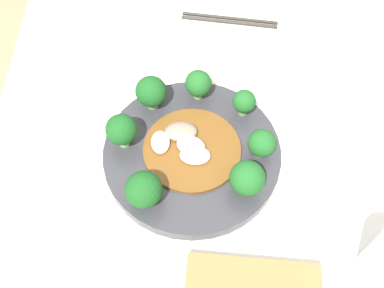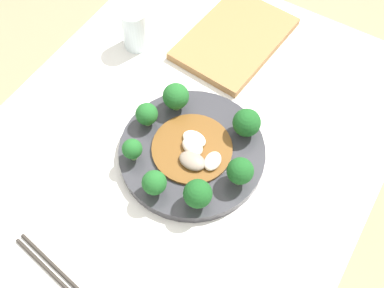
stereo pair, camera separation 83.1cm
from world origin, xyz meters
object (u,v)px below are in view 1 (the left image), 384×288
Objects in this scene: broccoli_southwest at (151,92)px; chopsticks at (229,20)px; plate at (192,154)px; broccoli_northwest at (244,102)px; broccoli_west at (198,84)px; broccoli_north at (262,143)px; broccoli_south at (121,130)px; broccoli_southeast at (144,190)px; stirfry_center at (188,146)px; broccoli_northeast at (247,178)px.

chopsticks is at bearing 148.23° from broccoli_southwest.
broccoli_southwest reaches higher than plate.
broccoli_northwest is 0.91× the size of broccoli_west.
broccoli_north reaches higher than chopsticks.
broccoli_north is 0.82× the size of broccoli_south.
stirfry_center is (-0.09, 0.07, -0.03)m from broccoli_southeast.
stirfry_center is at bearing -94.44° from broccoli_north.
broccoli_northeast is 0.15m from broccoli_northwest.
broccoli_northeast is at bearing 96.96° from broccoli_southeast.
broccoli_north is 0.12m from stirfry_center.
broccoli_north is 0.85× the size of broccoli_northeast.
broccoli_southwest reaches higher than broccoli_northeast.
broccoli_south reaches higher than stirfry_center.
broccoli_southwest is 0.29m from chopsticks.
broccoli_northwest is at bearing 127.99° from stirfry_center.
broccoli_north is 1.03× the size of broccoli_northwest.
broccoli_south is (-0.01, -0.11, 0.05)m from plate.
broccoli_southeast is at bearing -38.41° from plate.
broccoli_south is 0.09m from broccoli_southwest.
broccoli_southwest is at bearing -144.93° from stirfry_center.
broccoli_northeast is at bearing 0.70° from chopsticks.
stirfry_center is 0.34m from chopsticks.
broccoli_south reaches higher than broccoli_northeast.
broccoli_northwest is at bearing 63.79° from broccoli_west.
broccoli_northeast is 0.98× the size of broccoli_southwest.
plate is 5.05× the size of broccoli_west.
plate is 0.12m from broccoli_north.
broccoli_northeast is (0.07, -0.03, 0.00)m from broccoli_north.
broccoli_south reaches higher than broccoli_west.
broccoli_south is at bearing -31.00° from chopsticks.
broccoli_west is 0.24m from chopsticks.
broccoli_southeast reaches higher than broccoli_west.
broccoli_southwest reaches higher than broccoli_north.
broccoli_southwest is 1.23× the size of broccoli_northwest.
broccoli_north is at bearing 15.69° from broccoli_northwest.
plate is at bearing -48.90° from broccoli_northwest.
broccoli_southeast reaches higher than plate.
broccoli_south reaches higher than broccoli_southeast.
broccoli_west is (-0.10, 0.12, -0.01)m from broccoli_south.
broccoli_south is 0.21m from broccoli_northwest.
broccoli_south reaches higher than plate.
broccoli_northeast is at bearing 66.47° from broccoli_south.
broccoli_northwest is at bearing 178.13° from broccoli_northeast.
broccoli_northeast is 0.97× the size of broccoli_south.
broccoli_south is 1.01× the size of broccoli_southwest.
broccoli_southeast is 0.11m from broccoli_south.
broccoli_northwest is at bearing 136.32° from broccoli_southeast.
broccoli_northwest is 0.33× the size of stirfry_center.
chopsticks is (-0.41, -0.00, -0.06)m from broccoli_northeast.
stirfry_center is (-0.08, -0.09, -0.03)m from broccoli_northeast.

